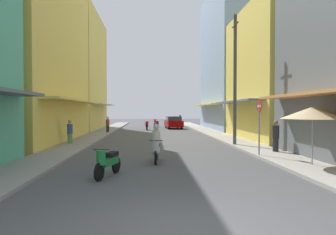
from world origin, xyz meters
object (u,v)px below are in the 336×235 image
Objects in this scene: motorbike_maroon at (147,125)px; vendor_umbrella at (313,113)px; motorbike_red at (156,123)px; motorbike_green at (107,162)px; parked_car at (174,122)px; utility_pole at (235,79)px; pedestrian_foreground at (276,137)px; street_sign_no_entry at (259,120)px; motorbike_black at (180,121)px; pedestrian_far at (108,125)px; motorbike_silver at (156,145)px; pedestrian_midway at (70,133)px.

motorbike_maroon is 23.11m from vendor_umbrella.
vendor_umbrella is at bearing -79.50° from motorbike_red.
motorbike_green is 7.68m from vendor_umbrella.
vendor_umbrella is (5.25, -28.33, 1.56)m from motorbike_red.
motorbike_red is at bearing 118.75° from parked_car.
utility_pole is at bearing -78.75° from motorbike_red.
pedestrian_foreground is 0.63× the size of street_sign_no_entry.
motorbike_black reaches higher than pedestrian_far.
vendor_umbrella is at bearing -15.86° from motorbike_silver.
motorbike_red is 0.42× the size of parked_car.
parked_car is at bearing 45.83° from pedestrian_far.
pedestrian_midway is 11.32m from street_sign_no_entry.
utility_pole is at bearing -87.05° from motorbike_black.
motorbike_red is 4.15m from parked_car.
street_sign_no_entry is (4.17, -25.78, 1.21)m from motorbike_red.
utility_pole reaches higher than vendor_umbrella.
street_sign_no_entry is at bearing -91.33° from utility_pole.
motorbike_black is (4.30, 6.48, 0.20)m from motorbike_maroon.
pedestrian_foreground is 1.89m from street_sign_no_entry.
motorbike_red is 1.00× the size of motorbike_green.
motorbike_green is at bearing -68.64° from pedestrian_midway.
motorbike_black is 4.09m from parked_car.
motorbike_maroon is 0.43× the size of parked_car.
motorbike_red is 26.69m from motorbike_silver.
motorbike_maroon is 5.72m from pedestrian_far.
vendor_umbrella reaches higher than pedestrian_foreground.
motorbike_green is at bearing -92.55° from motorbike_maroon.
pedestrian_far is (-10.20, 14.07, -0.05)m from pedestrian_foreground.
motorbike_red is 25.26m from pedestrian_foreground.
pedestrian_far is at bearing -134.17° from parked_car.
pedestrian_far is (-6.77, -6.97, 0.04)m from parked_car.
parked_car is at bearing 97.52° from vendor_umbrella.
motorbike_silver reaches higher than parked_car.
motorbike_maroon is 1.03× the size of motorbike_red.
parked_car is 2.68× the size of pedestrian_far.
parked_car is (4.17, 25.81, 0.24)m from motorbike_green.
motorbike_red is 1.05× the size of pedestrian_foreground.
motorbike_black reaches higher than motorbike_maroon.
vendor_umbrella is at bearing -60.50° from pedestrian_far.
vendor_umbrella reaches higher than motorbike_maroon.
motorbike_maroon is 4.06m from parked_car.
motorbike_silver is 1.04× the size of motorbike_green.
parked_car is 2.53× the size of pedestrian_foreground.
motorbike_black is 0.78× the size of vendor_umbrella.
pedestrian_foreground is (3.42, -21.04, 0.09)m from parked_car.
street_sign_no_entry is at bearing -74.81° from motorbike_maroon.
motorbike_maroon is 19.61m from pedestrian_foreground.
pedestrian_foreground is 0.72× the size of vendor_umbrella.
pedestrian_midway is (-5.18, 6.32, 0.08)m from motorbike_silver.
motorbike_red is 22.15m from utility_pole.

